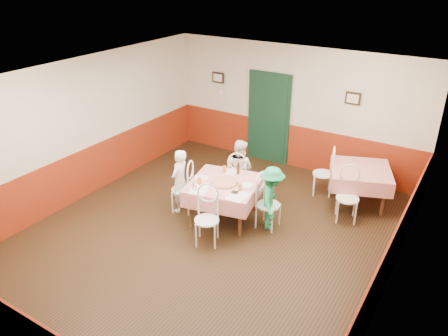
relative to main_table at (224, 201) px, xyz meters
The scene contains 38 objects.
floor 0.75m from the main_table, 82.48° to the right, with size 7.00×7.00×0.00m, color black.
ceiling 2.51m from the main_table, 82.48° to the right, with size 7.00×7.00×0.00m, color white.
back_wall 3.04m from the main_table, 88.30° to the left, with size 6.00×0.10×2.80m, color beige.
front_wall 4.27m from the main_table, 88.82° to the right, with size 6.00×0.10×2.80m, color beige.
left_wall 3.16m from the main_table, 167.54° to the right, with size 0.10×7.00×2.80m, color beige.
right_wall 3.31m from the main_table, 11.79° to the right, with size 0.10×7.00×2.80m, color beige.
wainscot_back 2.84m from the main_table, 88.29° to the left, with size 6.00×0.03×1.00m, color maroon.
wainscot_left 2.97m from the main_table, 167.48° to the right, with size 0.03×7.00×1.00m, color maroon.
wainscot_right 3.14m from the main_table, 11.85° to the right, with size 0.03×7.00×1.00m, color maroon.
door 2.93m from the main_table, 100.40° to the left, with size 0.96×0.06×2.10m, color black.
picture_left 3.70m from the main_table, 124.31° to the left, with size 0.32×0.03×0.26m, color black.
picture_right 3.46m from the main_table, 63.73° to the left, with size 0.32×0.03×0.26m, color black.
thermostat 3.53m from the main_table, 122.90° to the left, with size 0.10×0.03×0.10m, color white.
main_table is the anchor object (origin of this frame).
second_table 2.74m from the main_table, 44.09° to the left, with size 1.12×1.12×0.77m, color red.
chair_left 0.85m from the main_table, 168.19° to the right, with size 0.42×0.42×0.90m, color white, non-canonical shape.
chair_right 0.85m from the main_table, 11.81° to the left, with size 0.42×0.42×0.90m, color white, non-canonical shape.
chair_far 0.85m from the main_table, 101.81° to the left, with size 0.42×0.42×0.90m, color white, non-canonical shape.
chair_near 0.85m from the main_table, 78.19° to the right, with size 0.42×0.42×0.90m, color white, non-canonical shape.
chair_second_a 2.26m from the main_table, 57.44° to the left, with size 0.42×0.42×0.90m, color white, non-canonical shape.
chair_second_b 2.28m from the main_table, 30.43° to the left, with size 0.42×0.42×0.90m, color white, non-canonical shape.
pizza 0.40m from the main_table, 42.73° to the right, with size 0.46×0.46×0.03m, color #B74723.
plate_left 0.59m from the main_table, 169.94° to the right, with size 0.25×0.25×0.01m, color white.
plate_right 0.58m from the main_table, 13.79° to the left, with size 0.25×0.25×0.01m, color white.
plate_far 0.58m from the main_table, 104.46° to the left, with size 0.25×0.25×0.01m, color white.
glass_a 0.64m from the main_table, 138.71° to the right, with size 0.07×0.07×0.13m, color #BF7219.
glass_b 0.62m from the main_table, 16.50° to the right, with size 0.07×0.07×0.13m, color #BF7219.
glass_c 0.61m from the main_table, 120.46° to the left, with size 0.07×0.07×0.13m, color #BF7219.
beer_bottle 0.66m from the main_table, 84.52° to the left, with size 0.06×0.06×0.22m, color #381C0A.
shaker_a 0.75m from the main_table, 121.05° to the right, with size 0.04×0.04×0.09m, color silver.
shaker_b 0.72m from the main_table, 117.03° to the right, with size 0.04×0.04×0.09m, color silver.
shaker_c 0.72m from the main_table, 129.11° to the right, with size 0.04×0.04×0.09m, color #B23319.
menu_left 0.64m from the main_table, 117.75° to the right, with size 0.30×0.40×0.00m, color white.
menu_right 0.68m from the main_table, 33.55° to the right, with size 0.30×0.40×0.00m, color white.
wallet 0.59m from the main_table, 32.25° to the right, with size 0.11×0.09×0.02m, color black.
diner_left 0.94m from the main_table, 168.19° to the right, with size 0.46×0.30×1.26m, color gray.
diner_far 0.93m from the main_table, 101.81° to the left, with size 0.61×0.47×1.25m, color gray.
diner_right 0.93m from the main_table, 11.81° to the left, with size 0.77×0.45×1.20m, color gray.
Camera 1 is at (3.65, -5.36, 4.45)m, focal length 35.00 mm.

